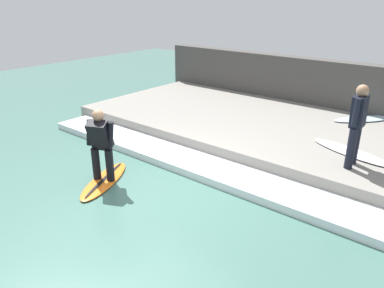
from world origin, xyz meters
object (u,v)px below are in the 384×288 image
Objects in this scene: surfboard_riding at (104,180)px; surfer_waiting_near at (357,122)px; surfer_riding at (101,142)px; surfboard_spare at (364,119)px; surfboard_waiting_near at (351,152)px.

surfer_waiting_near reaches higher than surfboard_riding.
surfer_riding is at bearing 75.96° from surfboard_riding.
surfer_riding is 6.75m from surfboard_spare.
surfboard_waiting_near is (0.60, 0.17, -0.85)m from surfer_waiting_near.
surfer_riding is at bearing 135.39° from surfboard_waiting_near.
surfboard_waiting_near is at bearing -169.31° from surfboard_spare.
surfer_waiting_near reaches higher than surfboard_waiting_near.
surfer_riding is 5.01m from surfboard_waiting_near.
surfboard_waiting_near is at bearing -44.61° from surfboard_riding.
surfer_waiting_near is (2.95, -3.67, 0.41)m from surfer_riding.
surfboard_riding is 1.05× the size of surfboard_spare.
surfer_waiting_near is 0.84× the size of surfboard_waiting_near.
surfboard_spare is (3.06, 0.63, -0.85)m from surfer_waiting_near.
surfboard_spare is at bearing 10.69° from surfboard_waiting_near.
surfboard_spare is (6.01, -3.04, 0.38)m from surfboard_riding.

